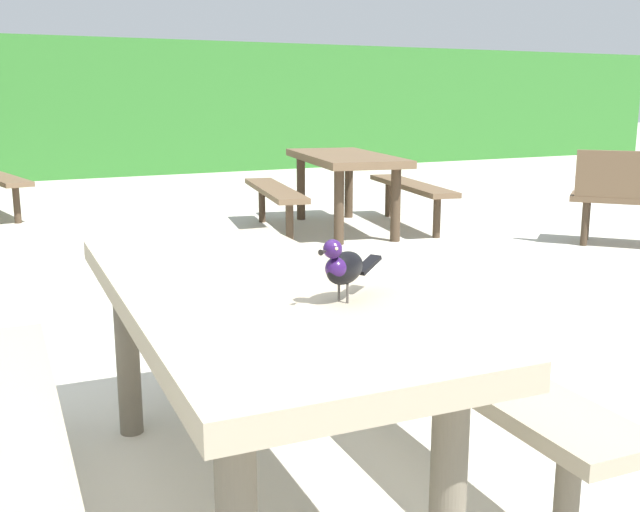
% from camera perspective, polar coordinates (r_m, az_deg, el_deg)
% --- Properties ---
extents(picnic_table_foreground, '(1.77, 1.84, 0.74)m').
position_cam_1_polar(picnic_table_foreground, '(2.30, -5.41, -6.58)').
color(picnic_table_foreground, gray).
rests_on(picnic_table_foreground, ground).
extents(bird_grackle, '(0.26, 0.16, 0.18)m').
position_cam_1_polar(bird_grackle, '(2.01, 1.76, -0.78)').
color(bird_grackle, black).
rests_on(bird_grackle, picnic_table_foreground).
extents(picnic_table_mid_left, '(1.99, 2.01, 0.74)m').
position_cam_1_polar(picnic_table_mid_left, '(7.26, 1.90, 6.38)').
color(picnic_table_mid_left, brown).
rests_on(picnic_table_mid_left, ground).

